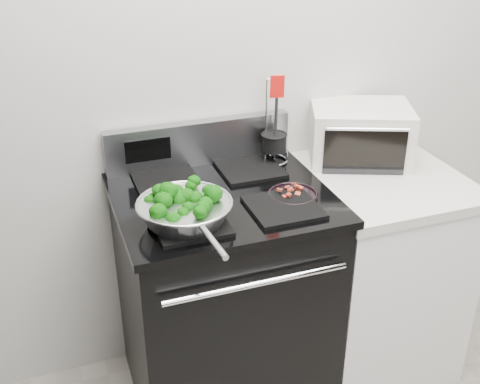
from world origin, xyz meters
name	(u,v)px	position (x,y,z in m)	size (l,w,h in m)	color
back_wall	(266,58)	(0.00, 1.75, 1.35)	(4.00, 0.02, 2.70)	#B4B2AA
gas_range	(224,296)	(-0.30, 1.41, 0.49)	(0.79, 0.69, 1.13)	black
counter	(372,270)	(0.39, 1.41, 0.46)	(0.62, 0.68, 0.92)	white
skillet	(185,210)	(-0.48, 1.26, 1.00)	(0.33, 0.52, 0.07)	silver
broccoli_pile	(185,205)	(-0.48, 1.26, 1.02)	(0.26, 0.26, 0.09)	black
bacon_plate	(293,192)	(-0.06, 1.32, 0.97)	(0.18, 0.18, 0.04)	black
utensil_holder	(274,147)	(-0.01, 1.63, 1.02)	(0.12, 0.12, 0.37)	silver
toaster_oven	(360,133)	(0.37, 1.59, 1.04)	(0.49, 0.44, 0.23)	beige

